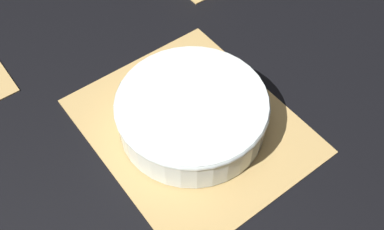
# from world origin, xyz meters

# --- Properties ---
(ground_plane) EXTENTS (6.00, 6.00, 0.00)m
(ground_plane) POSITION_xyz_m (0.00, 0.00, 0.00)
(ground_plane) COLOR black
(bamboo_mat_center) EXTENTS (0.41, 0.34, 0.01)m
(bamboo_mat_center) POSITION_xyz_m (-0.00, 0.00, 0.00)
(bamboo_mat_center) COLOR tan
(bamboo_mat_center) RESTS_ON ground_plane
(fruit_salad_bowl) EXTENTS (0.27, 0.27, 0.07)m
(fruit_salad_bowl) POSITION_xyz_m (0.00, 0.00, 0.05)
(fruit_salad_bowl) COLOR silver
(fruit_salad_bowl) RESTS_ON bamboo_mat_center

